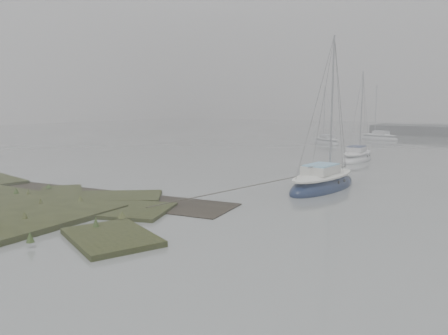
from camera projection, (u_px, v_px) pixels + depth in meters
ground at (345, 153)px, 41.01m from camera, size 160.00×160.00×0.00m
sailboat_main at (323, 184)px, 23.75m from camera, size 2.93×6.53×8.89m
sailboat_white at (357, 158)px, 35.59m from camera, size 1.97×5.60×7.83m
sailboat_far_a at (326, 142)px, 50.73m from camera, size 4.79×4.67×7.10m
sailboat_far_c at (379, 138)px, 56.63m from camera, size 5.63×3.82×7.59m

